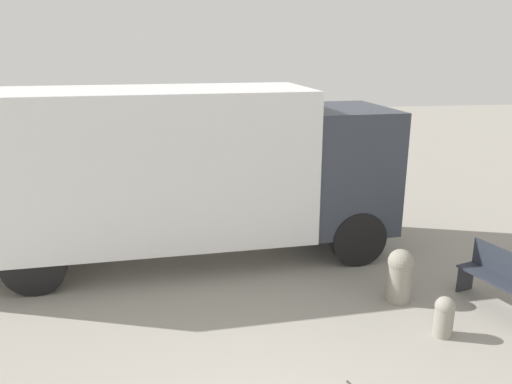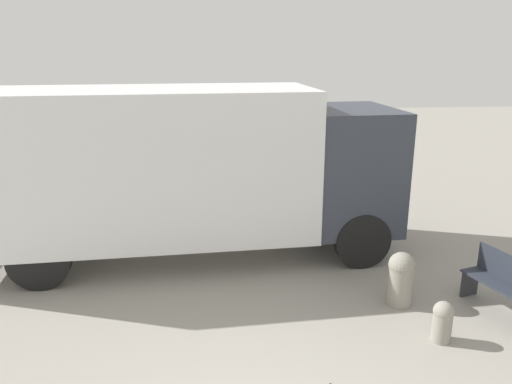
{
  "view_description": "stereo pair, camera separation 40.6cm",
  "coord_description": "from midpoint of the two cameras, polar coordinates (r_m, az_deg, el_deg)",
  "views": [
    {
      "loc": [
        -0.67,
        -3.64,
        4.13
      ],
      "look_at": [
        0.46,
        4.14,
        1.82
      ],
      "focal_mm": 35.0,
      "sensor_mm": 36.0,
      "label": 1
    },
    {
      "loc": [
        -0.27,
        -3.69,
        4.13
      ],
      "look_at": [
        0.46,
        4.14,
        1.82
      ],
      "focal_mm": 35.0,
      "sensor_mm": 36.0,
      "label": 2
    }
  ],
  "objects": [
    {
      "name": "delivery_truck",
      "position": [
        9.75,
        -10.28,
        2.82
      ],
      "size": [
        8.43,
        2.82,
        3.37
      ],
      "rotation": [
        0.0,
        0.0,
        0.06
      ],
      "color": "white",
      "rests_on": "ground"
    },
    {
      "name": "bollard_far_bench",
      "position": [
        8.67,
        14.81,
        -9.01
      ],
      "size": [
        0.44,
        0.44,
        0.91
      ],
      "color": "gray",
      "rests_on": "ground"
    },
    {
      "name": "bollard_near_bench",
      "position": [
        7.94,
        19.31,
        -13.15
      ],
      "size": [
        0.29,
        0.29,
        0.62
      ],
      "color": "gray",
      "rests_on": "ground"
    },
    {
      "name": "park_bench",
      "position": [
        8.97,
        25.65,
        -9.1
      ],
      "size": [
        0.83,
        1.66,
        0.94
      ],
      "rotation": [
        0.0,
        0.0,
        1.85
      ],
      "color": "#282D38",
      "rests_on": "ground"
    }
  ]
}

